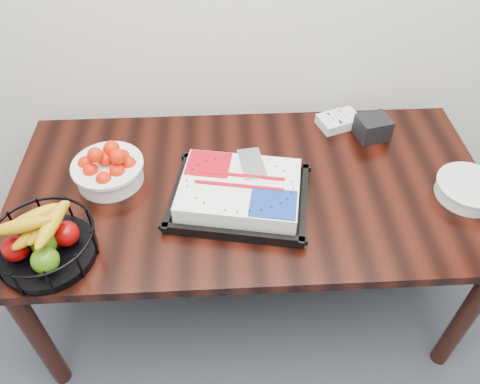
{
  "coord_description": "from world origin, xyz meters",
  "views": [
    {
      "loc": [
        -0.1,
        0.75,
        1.99
      ],
      "look_at": [
        -0.05,
        1.89,
        0.83
      ],
      "focal_mm": 35.0,
      "sensor_mm": 36.0,
      "label": 1
    }
  ],
  "objects_px": {
    "cake_tray": "(240,193)",
    "table": "(250,201)",
    "tangerine_bowl": "(107,166)",
    "napkin_box": "(373,127)",
    "fruit_basket": "(44,242)",
    "plate_stack": "(469,189)"
  },
  "relations": [
    {
      "from": "fruit_basket",
      "to": "plate_stack",
      "type": "bearing_deg",
      "value": 7.77
    },
    {
      "from": "table",
      "to": "plate_stack",
      "type": "distance_m",
      "value": 0.81
    },
    {
      "from": "cake_tray",
      "to": "tangerine_bowl",
      "type": "xyz_separation_m",
      "value": [
        -0.48,
        0.14,
        0.03
      ]
    },
    {
      "from": "table",
      "to": "tangerine_bowl",
      "type": "relative_size",
      "value": 6.77
    },
    {
      "from": "cake_tray",
      "to": "plate_stack",
      "type": "xyz_separation_m",
      "value": [
        0.84,
        -0.01,
        -0.02
      ]
    },
    {
      "from": "tangerine_bowl",
      "to": "napkin_box",
      "type": "height_order",
      "value": "tangerine_bowl"
    },
    {
      "from": "cake_tray",
      "to": "tangerine_bowl",
      "type": "distance_m",
      "value": 0.5
    },
    {
      "from": "table",
      "to": "plate_stack",
      "type": "relative_size",
      "value": 7.5
    },
    {
      "from": "table",
      "to": "tangerine_bowl",
      "type": "bearing_deg",
      "value": 173.92
    },
    {
      "from": "cake_tray",
      "to": "plate_stack",
      "type": "bearing_deg",
      "value": -0.78
    },
    {
      "from": "table",
      "to": "tangerine_bowl",
      "type": "distance_m",
      "value": 0.56
    },
    {
      "from": "fruit_basket",
      "to": "plate_stack",
      "type": "height_order",
      "value": "fruit_basket"
    },
    {
      "from": "fruit_basket",
      "to": "napkin_box",
      "type": "height_order",
      "value": "fruit_basket"
    },
    {
      "from": "fruit_basket",
      "to": "napkin_box",
      "type": "bearing_deg",
      "value": 25.01
    },
    {
      "from": "napkin_box",
      "to": "table",
      "type": "bearing_deg",
      "value": -153.04
    },
    {
      "from": "cake_tray",
      "to": "napkin_box",
      "type": "bearing_deg",
      "value": 31.46
    },
    {
      "from": "table",
      "to": "fruit_basket",
      "type": "bearing_deg",
      "value": -156.56
    },
    {
      "from": "fruit_basket",
      "to": "plate_stack",
      "type": "distance_m",
      "value": 1.48
    },
    {
      "from": "napkin_box",
      "to": "plate_stack",
      "type": "bearing_deg",
      "value": -53.53
    },
    {
      "from": "tangerine_bowl",
      "to": "napkin_box",
      "type": "distance_m",
      "value": 1.08
    },
    {
      "from": "cake_tray",
      "to": "table",
      "type": "bearing_deg",
      "value": 61.02
    },
    {
      "from": "cake_tray",
      "to": "tangerine_bowl",
      "type": "height_order",
      "value": "tangerine_bowl"
    }
  ]
}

